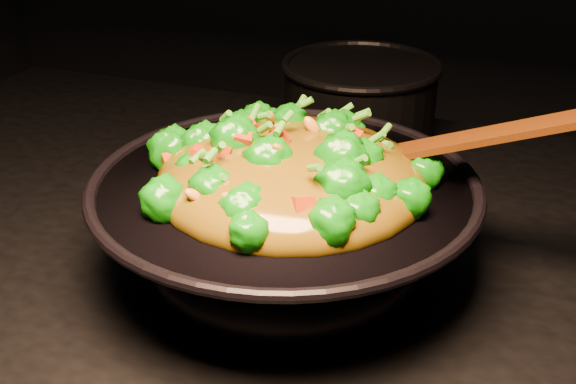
% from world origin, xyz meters
% --- Properties ---
extents(wok, '(0.45, 0.45, 0.11)m').
position_xyz_m(wok, '(0.11, -0.05, 0.95)').
color(wok, black).
rests_on(wok, stovetop).
extents(stir_fry, '(0.32, 0.32, 0.09)m').
position_xyz_m(stir_fry, '(0.12, -0.05, 1.06)').
color(stir_fry, '#117A08').
rests_on(stir_fry, wok).
extents(spatula, '(0.25, 0.06, 0.10)m').
position_xyz_m(spatula, '(0.27, 0.01, 1.05)').
color(spatula, '#320D03').
rests_on(spatula, wok).
extents(back_pot, '(0.28, 0.28, 0.13)m').
position_xyz_m(back_pot, '(0.10, 0.31, 0.96)').
color(back_pot, black).
rests_on(back_pot, stovetop).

